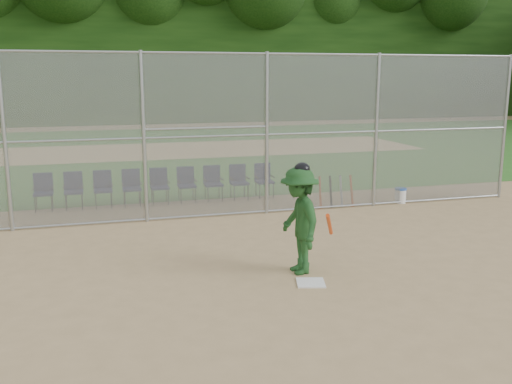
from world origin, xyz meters
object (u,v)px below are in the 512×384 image
object	(u,v)px
home_plate	(311,283)
chair_0	(43,193)
water_cooler	(401,195)
batter_at_plate	(299,220)

from	to	relation	value
home_plate	chair_0	bearing A→B (deg)	124.57
water_cooler	batter_at_plate	bearing A→B (deg)	-135.89
batter_at_plate	water_cooler	world-z (taller)	batter_at_plate
home_plate	water_cooler	distance (m)	6.89
water_cooler	chair_0	distance (m)	9.49
home_plate	batter_at_plate	size ratio (longest dim) A/B	0.24
chair_0	home_plate	bearing A→B (deg)	-55.43
home_plate	batter_at_plate	xyz separation A→B (m)	(-0.00, 0.58, 0.95)
water_cooler	chair_0	size ratio (longest dim) A/B	0.43
batter_at_plate	water_cooler	xyz separation A→B (m)	(4.65, 4.50, -0.75)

